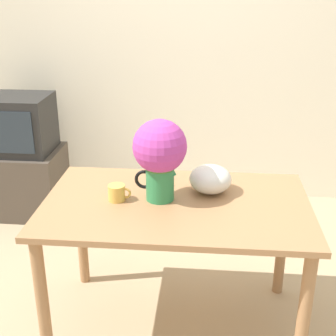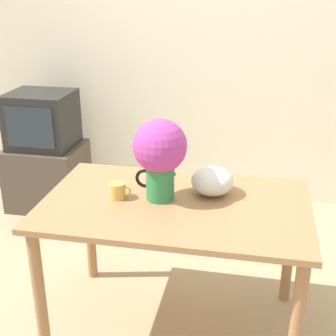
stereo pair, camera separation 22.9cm
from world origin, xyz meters
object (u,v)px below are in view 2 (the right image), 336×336
tv_set (42,120)px  coffee_mug (118,190)px  flower_vase (159,153)px  white_bowl (212,181)px

tv_set → coffee_mug: bearing=-51.2°
coffee_mug → tv_set: 1.63m
flower_vase → coffee_mug: (-0.21, -0.03, -0.20)m
flower_vase → tv_set: 1.76m
white_bowl → flower_vase: bearing=-157.1°
white_bowl → tv_set: (-1.48, 1.13, -0.09)m
coffee_mug → flower_vase: bearing=9.5°
flower_vase → white_bowl: size_ratio=1.89×
coffee_mug → tv_set: size_ratio=0.23×
flower_vase → tv_set: (-1.23, 1.23, -0.26)m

